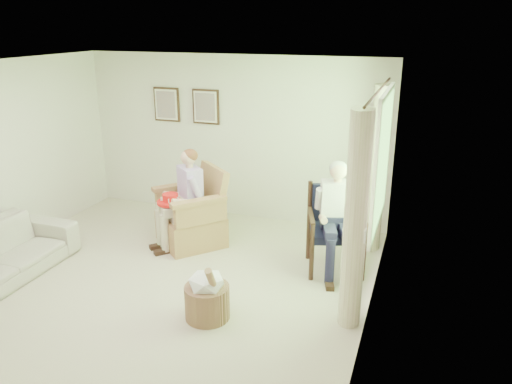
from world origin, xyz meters
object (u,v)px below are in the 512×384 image
(person_wicker, at_px, (186,192))
(red_hat, at_px, (170,200))
(person_dark, at_px, (336,211))
(wood_armchair, at_px, (337,225))
(hatbox, at_px, (207,295))
(wicker_armchair, at_px, (192,219))

(person_wicker, bearing_deg, red_hat, -99.99)
(person_dark, relative_size, red_hat, 3.83)
(person_dark, bearing_deg, wood_armchair, 72.67)
(person_dark, bearing_deg, hatbox, -143.32)
(wood_armchair, xyz_separation_m, hatbox, (-1.09, -1.67, -0.31))
(person_wicker, distance_m, hatbox, 1.96)
(wood_armchair, bearing_deg, person_wicker, 165.10)
(person_dark, relative_size, hatbox, 1.98)
(wicker_armchair, height_order, person_dark, person_dark)
(red_hat, bearing_deg, wood_armchair, 5.64)
(wicker_armchair, xyz_separation_m, person_wicker, (0.00, -0.15, 0.46))
(wood_armchair, bearing_deg, person_dark, -107.33)
(wicker_armchair, height_order, hatbox, wicker_armchair)
(wicker_armchair, distance_m, wood_armchair, 2.13)
(wicker_armchair, bearing_deg, hatbox, -17.47)
(wicker_armchair, height_order, person_wicker, person_wicker)
(person_dark, xyz_separation_m, hatbox, (-1.09, -1.49, -0.57))
(hatbox, bearing_deg, wood_armchair, 57.00)
(person_wicker, relative_size, red_hat, 3.73)
(wood_armchair, relative_size, hatbox, 1.49)
(wicker_armchair, relative_size, red_hat, 3.00)
(hatbox, bearing_deg, red_hat, 129.70)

